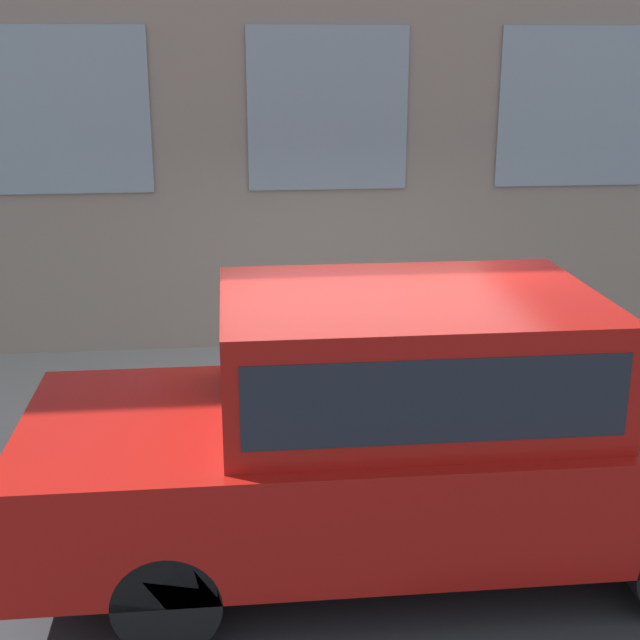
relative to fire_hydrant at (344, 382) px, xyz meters
name	(u,v)px	position (x,y,z in m)	size (l,w,h in m)	color
ground_plane	(364,464)	(-0.62, -0.10, -0.53)	(80.00, 80.00, 0.00)	#2D2D30
sidewalk	(343,395)	(0.83, -0.10, -0.46)	(2.91, 60.00, 0.14)	gray
fire_hydrant	(344,382)	(0.00, 0.00, 0.00)	(0.32, 0.43, 0.77)	gray
person	(296,343)	(0.34, 0.42, 0.28)	(0.27, 0.18, 1.12)	#998466
parked_car_red_near	(406,420)	(-2.06, -0.16, 0.50)	(1.99, 5.20, 1.94)	black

